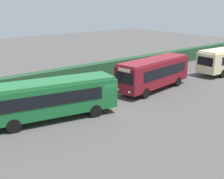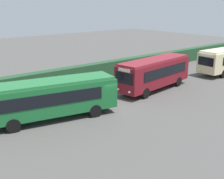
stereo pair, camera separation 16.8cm
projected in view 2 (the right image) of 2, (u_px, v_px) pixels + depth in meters
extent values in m
plane|color=#514F4C|center=(110.00, 109.00, 24.69)|extent=(112.65, 112.65, 0.00)
cube|color=#19602D|center=(51.00, 98.00, 22.17)|extent=(10.25, 4.53, 2.28)
cube|color=#27723C|center=(50.00, 82.00, 21.82)|extent=(9.92, 4.27, 0.20)
cube|color=black|center=(43.00, 91.00, 23.04)|extent=(7.60, 1.64, 0.91)
cube|color=black|center=(52.00, 100.00, 20.88)|extent=(7.60, 1.64, 0.91)
cube|color=black|center=(110.00, 86.00, 24.32)|extent=(0.47, 2.03, 0.96)
cube|color=silver|center=(110.00, 78.00, 24.13)|extent=(0.33, 1.37, 0.28)
cylinder|color=black|center=(84.00, 102.00, 24.87)|extent=(1.04, 0.48, 1.00)
cylinder|color=black|center=(95.00, 111.00, 22.90)|extent=(1.04, 0.48, 1.00)
cylinder|color=black|center=(8.00, 115.00, 22.12)|extent=(1.04, 0.48, 1.00)
cylinder|color=black|center=(13.00, 126.00, 20.15)|extent=(1.04, 0.48, 1.00)
sphere|color=silver|center=(107.00, 96.00, 25.22)|extent=(0.22, 0.22, 0.22)
sphere|color=silver|center=(114.00, 101.00, 24.04)|extent=(0.22, 0.22, 0.22)
cube|color=maroon|center=(154.00, 73.00, 29.73)|extent=(9.50, 3.56, 2.43)
cube|color=maroon|center=(155.00, 60.00, 29.36)|extent=(9.20, 3.34, 0.20)
cube|color=black|center=(166.00, 71.00, 29.05)|extent=(7.18, 0.93, 0.97)
cube|color=black|center=(146.00, 68.00, 30.67)|extent=(7.18, 0.93, 0.97)
cube|color=black|center=(124.00, 78.00, 26.40)|extent=(0.29, 1.99, 1.02)
cube|color=silver|center=(124.00, 70.00, 26.19)|extent=(0.20, 1.34, 0.28)
cylinder|color=black|center=(145.00, 93.00, 27.35)|extent=(1.03, 0.40, 1.00)
cylinder|color=black|center=(127.00, 89.00, 28.82)|extent=(1.03, 0.40, 1.00)
cylinder|color=black|center=(178.00, 82.00, 31.36)|extent=(1.03, 0.40, 1.00)
cylinder|color=black|center=(161.00, 78.00, 32.84)|extent=(1.03, 0.40, 1.00)
sphere|color=silver|center=(129.00, 92.00, 26.28)|extent=(0.22, 0.22, 0.22)
sphere|color=silver|center=(118.00, 89.00, 27.16)|extent=(0.22, 0.22, 0.22)
cube|color=black|center=(224.00, 55.00, 38.25)|extent=(8.10, 0.45, 0.95)
cube|color=black|center=(206.00, 61.00, 34.09)|extent=(0.15, 2.09, 1.00)
cube|color=silver|center=(206.00, 55.00, 33.89)|extent=(0.11, 1.40, 0.28)
cylinder|color=black|center=(223.00, 74.00, 34.77)|extent=(1.01, 0.33, 1.00)
cylinder|color=black|center=(207.00, 70.00, 36.57)|extent=(1.01, 0.33, 1.00)
sphere|color=silver|center=(210.00, 72.00, 33.86)|extent=(0.22, 0.22, 0.22)
sphere|color=silver|center=(200.00, 70.00, 34.94)|extent=(0.22, 0.22, 0.22)
cube|color=silver|center=(36.00, 104.00, 24.85)|extent=(0.31, 0.29, 0.79)
cube|color=black|center=(35.00, 95.00, 24.64)|extent=(0.46, 0.35, 0.69)
sphere|color=#8C6647|center=(35.00, 90.00, 24.51)|extent=(0.22, 0.22, 0.22)
cube|color=#4C6B47|center=(50.00, 98.00, 26.22)|extent=(0.31, 0.37, 0.84)
cube|color=olive|center=(49.00, 89.00, 25.99)|extent=(0.37, 0.54, 0.74)
sphere|color=beige|center=(49.00, 84.00, 25.85)|extent=(0.23, 0.23, 0.23)
cube|color=silver|center=(74.00, 96.00, 26.69)|extent=(0.37, 0.32, 0.84)
cube|color=black|center=(73.00, 88.00, 26.46)|extent=(0.54, 0.39, 0.74)
sphere|color=beige|center=(73.00, 83.00, 26.33)|extent=(0.23, 0.23, 0.23)
cube|color=#23482B|center=(57.00, 78.00, 30.94)|extent=(68.33, 1.15, 1.87)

